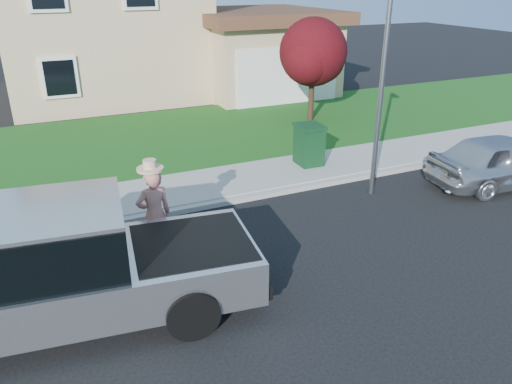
{
  "coord_description": "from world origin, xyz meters",
  "views": [
    {
      "loc": [
        -3.3,
        -7.28,
        5.06
      ],
      "look_at": [
        0.37,
        0.76,
        1.2
      ],
      "focal_mm": 35.0,
      "sensor_mm": 36.0,
      "label": 1
    }
  ],
  "objects_px": {
    "woman": "(154,213)",
    "ornamental_tree": "(314,55)",
    "trash_bin": "(309,144)",
    "pickup_truck": "(64,270)",
    "sedan": "(505,160)",
    "street_lamp": "(383,80)"
  },
  "relations": [
    {
      "from": "pickup_truck",
      "to": "woman",
      "type": "xyz_separation_m",
      "value": [
        1.73,
        1.33,
        0.03
      ]
    },
    {
      "from": "sedan",
      "to": "trash_bin",
      "type": "bearing_deg",
      "value": 58.87
    },
    {
      "from": "street_lamp",
      "to": "woman",
      "type": "bearing_deg",
      "value": -154.6
    },
    {
      "from": "pickup_truck",
      "to": "street_lamp",
      "type": "xyz_separation_m",
      "value": [
        7.4,
        2.11,
        1.92
      ]
    },
    {
      "from": "trash_bin",
      "to": "sedan",
      "type": "bearing_deg",
      "value": -36.33
    },
    {
      "from": "pickup_truck",
      "to": "woman",
      "type": "distance_m",
      "value": 2.18
    },
    {
      "from": "trash_bin",
      "to": "street_lamp",
      "type": "relative_size",
      "value": 0.23
    },
    {
      "from": "woman",
      "to": "trash_bin",
      "type": "bearing_deg",
      "value": -155.74
    },
    {
      "from": "pickup_truck",
      "to": "trash_bin",
      "type": "xyz_separation_m",
      "value": [
        6.83,
        4.32,
        -0.2
      ]
    },
    {
      "from": "ornamental_tree",
      "to": "trash_bin",
      "type": "height_order",
      "value": "ornamental_tree"
    },
    {
      "from": "pickup_truck",
      "to": "ornamental_tree",
      "type": "height_order",
      "value": "ornamental_tree"
    },
    {
      "from": "trash_bin",
      "to": "street_lamp",
      "type": "height_order",
      "value": "street_lamp"
    },
    {
      "from": "sedan",
      "to": "trash_bin",
      "type": "relative_size",
      "value": 3.53
    },
    {
      "from": "woman",
      "to": "street_lamp",
      "type": "height_order",
      "value": "street_lamp"
    },
    {
      "from": "sedan",
      "to": "trash_bin",
      "type": "xyz_separation_m",
      "value": [
        -3.98,
        3.13,
        0.04
      ]
    },
    {
      "from": "woman",
      "to": "ornamental_tree",
      "type": "bearing_deg",
      "value": -142.9
    },
    {
      "from": "sedan",
      "to": "ornamental_tree",
      "type": "xyz_separation_m",
      "value": [
        -1.42,
        7.34,
        1.75
      ]
    },
    {
      "from": "sedan",
      "to": "street_lamp",
      "type": "distance_m",
      "value": 4.14
    },
    {
      "from": "woman",
      "to": "ornamental_tree",
      "type": "distance_m",
      "value": 10.61
    },
    {
      "from": "woman",
      "to": "street_lamp",
      "type": "bearing_deg",
      "value": -178.29
    },
    {
      "from": "pickup_truck",
      "to": "ornamental_tree",
      "type": "xyz_separation_m",
      "value": [
        9.38,
        8.53,
        1.51
      ]
    },
    {
      "from": "ornamental_tree",
      "to": "trash_bin",
      "type": "xyz_separation_m",
      "value": [
        -2.55,
        -4.21,
        -1.71
      ]
    }
  ]
}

